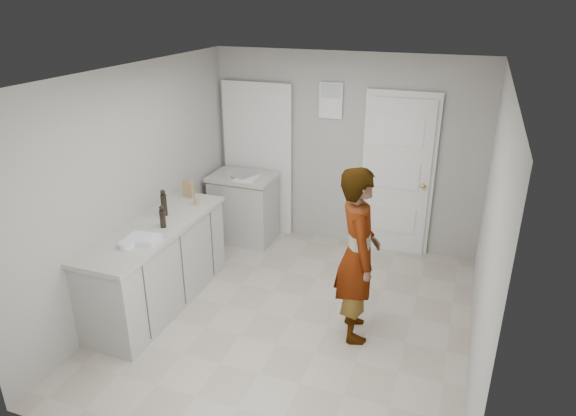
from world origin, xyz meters
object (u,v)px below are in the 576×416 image
at_px(cake_mix_box, 188,189).
at_px(spice_jar, 197,201).
at_px(oil_cruet_a, 162,217).
at_px(baking_dish, 143,239).
at_px(egg_bowl, 127,245).
at_px(oil_cruet_b, 164,203).
at_px(person, 358,255).

height_order(cake_mix_box, spice_jar, cake_mix_box).
relative_size(oil_cruet_a, baking_dish, 0.75).
bearing_deg(egg_bowl, cake_mix_box, 94.79).
bearing_deg(oil_cruet_a, cake_mix_box, 102.46).
height_order(oil_cruet_b, egg_bowl, oil_cruet_b).
bearing_deg(oil_cruet_a, person, 5.82).
bearing_deg(oil_cruet_a, spice_jar, 88.25).
bearing_deg(spice_jar, cake_mix_box, 139.29).
bearing_deg(cake_mix_box, person, -11.62).
relative_size(oil_cruet_a, egg_bowl, 1.65).
distance_m(oil_cruet_b, egg_bowl, 0.80).
relative_size(cake_mix_box, baking_dish, 0.63).
bearing_deg(baking_dish, spice_jar, 88.62).
distance_m(spice_jar, egg_bowl, 1.17).
relative_size(cake_mix_box, egg_bowl, 1.37).
bearing_deg(cake_mix_box, baking_dish, -76.81).
xyz_separation_m(person, oil_cruet_a, (-1.98, -0.20, 0.17)).
xyz_separation_m(cake_mix_box, baking_dish, (0.18, -1.17, -0.08)).
distance_m(cake_mix_box, egg_bowl, 1.34).
distance_m(person, oil_cruet_b, 2.15).
xyz_separation_m(spice_jar, oil_cruet_a, (-0.02, -0.65, 0.07)).
distance_m(cake_mix_box, oil_cruet_b, 0.56).
bearing_deg(person, cake_mix_box, 53.20).
distance_m(spice_jar, oil_cruet_a, 0.66).
bearing_deg(oil_cruet_b, egg_bowl, -83.75).
bearing_deg(egg_bowl, oil_cruet_b, 96.25).
relative_size(person, oil_cruet_b, 5.94).
relative_size(person, baking_dish, 5.45).
height_order(person, cake_mix_box, person).
relative_size(person, spice_jar, 19.67).
bearing_deg(cake_mix_box, oil_cruet_a, -73.02).
xyz_separation_m(oil_cruet_a, oil_cruet_b, (-0.16, 0.27, 0.03)).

